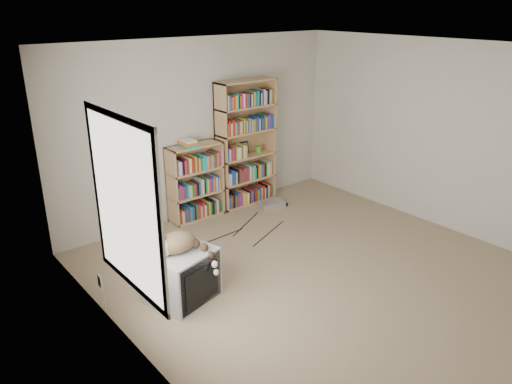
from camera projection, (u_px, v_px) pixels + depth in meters
floor at (327, 276)px, 5.68m from camera, size 4.50×5.00×0.01m
wall_back at (202, 128)px, 7.04m from camera, size 4.50×0.02×2.50m
wall_left at (137, 231)px, 3.91m from camera, size 0.02×5.00×2.50m
wall_right at (450, 138)px, 6.56m from camera, size 0.02×5.00×2.50m
ceiling at (340, 49)px, 4.78m from camera, size 4.50×5.00×0.02m
window at (125, 205)px, 4.01m from camera, size 0.02×1.22×1.52m
crt_tv at (180, 275)px, 5.17m from camera, size 0.76×0.72×0.55m
cat at (182, 245)px, 5.01m from camera, size 0.60×0.49×0.49m
bookcase_tall at (245, 147)px, 7.46m from camera, size 0.94×0.30×1.88m
bookcase_short at (195, 185)px, 7.07m from camera, size 0.79×0.30×1.09m
book_stack at (188, 143)px, 6.79m from camera, size 0.21×0.27×0.09m
green_mug at (258, 149)px, 7.61m from camera, size 0.09×0.09×0.10m
framed_print at (244, 147)px, 7.56m from camera, size 0.13×0.05×0.18m
dvd_player at (272, 204)px, 7.60m from camera, size 0.42×0.35×0.08m
wall_outlet at (100, 281)px, 4.98m from camera, size 0.01×0.08×0.13m
floor_cables at (238, 232)px, 6.75m from camera, size 1.20×0.70×0.01m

